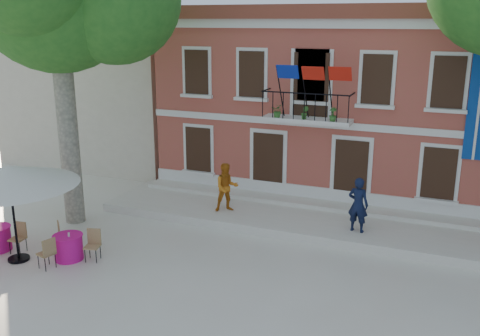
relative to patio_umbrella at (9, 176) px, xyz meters
name	(u,v)px	position (x,y,z in m)	size (l,w,h in m)	color
ground	(187,263)	(4.76, 1.78, -2.63)	(90.00, 90.00, 0.00)	beige
main_building	(335,96)	(6.77, 11.76, 1.15)	(13.50, 9.59, 7.50)	#A6503C
neighbor_west	(124,93)	(-4.74, 12.78, 0.58)	(9.40, 9.40, 6.40)	beige
terrace	(295,218)	(6.76, 6.18, -2.48)	(14.00, 3.40, 0.30)	silver
patio_umbrella	(9,176)	(0.00, 0.00, 0.00)	(3.94, 3.94, 2.93)	black
pedestrian_navy	(358,205)	(9.08, 5.44, -1.42)	(0.66, 0.44, 1.82)	#0F1732
pedestrian_orange	(227,187)	(4.37, 5.59, -1.45)	(0.86, 0.67, 1.76)	orange
cafe_table_3	(68,246)	(1.36, 0.63, -2.21)	(1.81, 1.81, 0.95)	#E11589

